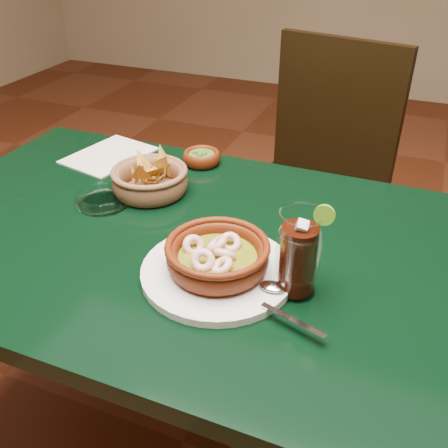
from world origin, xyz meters
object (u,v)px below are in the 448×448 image
at_px(dining_chair, 312,183).
at_px(cola_drink, 298,254).
at_px(shrimp_plate, 218,260).
at_px(chip_basket, 150,180).
at_px(dining_table, 170,266).

relative_size(dining_chair, cola_drink, 5.37).
distance_m(dining_chair, shrimp_plate, 0.85).
height_order(dining_chair, chip_basket, dining_chair).
height_order(dining_chair, shrimp_plate, dining_chair).
distance_m(dining_table, dining_chair, 0.74).
relative_size(dining_table, cola_drink, 6.47).
bearing_deg(shrimp_plate, dining_table, 147.48).
bearing_deg(dining_chair, shrimp_plate, -90.39).
relative_size(chip_basket, cola_drink, 1.16).
xyz_separation_m(dining_table, dining_chair, (0.17, 0.71, -0.10)).
bearing_deg(chip_basket, shrimp_plate, -40.81).
height_order(dining_table, dining_chair, dining_chair).
relative_size(dining_table, dining_chair, 1.20).
height_order(dining_chair, cola_drink, dining_chair).
bearing_deg(dining_chair, chip_basket, -115.92).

